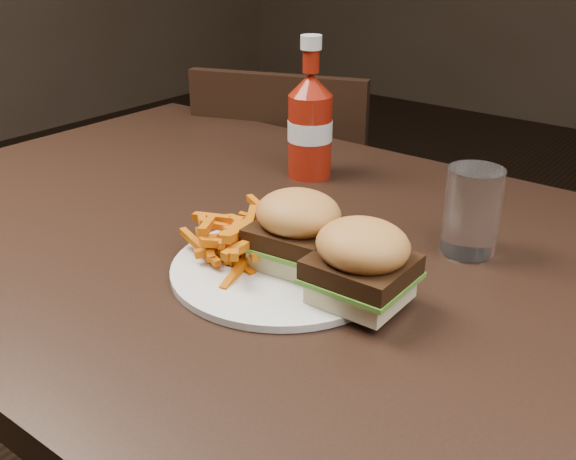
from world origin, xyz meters
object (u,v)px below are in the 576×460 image
Objects in this scene: plate at (283,268)px; tumbler at (472,211)px; chair_far at (301,231)px; ketchup_bottle at (310,139)px; dining_table at (264,247)px.

tumbler is (0.14, 0.18, 0.05)m from plate.
chair_far is 0.87m from plate.
tumbler is (0.61, -0.48, 0.38)m from chair_far.
tumbler is at bearing -17.72° from ketchup_bottle.
ketchup_bottle is at bearing 111.67° from dining_table.
chair_far is 1.51× the size of plate.
tumbler is (0.23, 0.11, 0.08)m from dining_table.
ketchup_bottle is at bearing 162.28° from tumbler.
ketchup_bottle reaches higher than tumbler.
ketchup_bottle is (0.30, -0.38, 0.38)m from chair_far.
tumbler is at bearing 121.85° from chair_far.
ketchup_bottle reaches higher than plate.
plate reaches higher than dining_table.
tumbler is (0.31, -0.10, -0.01)m from ketchup_bottle.
ketchup_bottle is at bearing 121.18° from plate.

